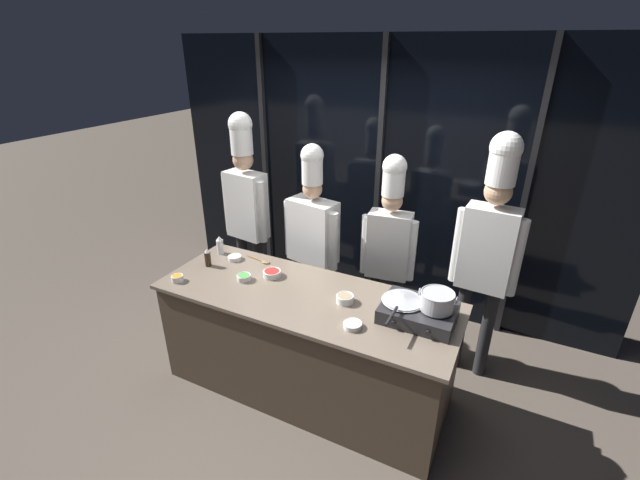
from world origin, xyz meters
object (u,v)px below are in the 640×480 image
at_px(prep_bowl_bell_pepper, 272,273).
at_px(squeeze_bottle_soy, 208,258).
at_px(frying_pan, 403,299).
at_px(serving_spoon_slotted, 262,261).
at_px(squeeze_bottle_clear, 220,245).
at_px(prep_bowl_mushrooms, 345,298).
at_px(chef_head, 246,200).
at_px(stock_pot, 437,300).
at_px(prep_bowl_scallions, 244,277).
at_px(chef_line, 389,241).
at_px(prep_bowl_garlic, 353,325).
at_px(chef_sous, 313,232).
at_px(portable_stove, 418,312).
at_px(prep_bowl_carrots, 177,278).
at_px(prep_bowl_bean_sprouts, 235,257).
at_px(chef_pastry, 489,241).

bearing_deg(prep_bowl_bell_pepper, squeeze_bottle_soy, -171.08).
bearing_deg(frying_pan, serving_spoon_slotted, 170.18).
bearing_deg(squeeze_bottle_clear, prep_bowl_mushrooms, -9.68).
bearing_deg(chef_head, stock_pot, 167.50).
bearing_deg(prep_bowl_scallions, chef_line, 44.21).
distance_m(prep_bowl_garlic, chef_sous, 1.31).
xyz_separation_m(prep_bowl_mushrooms, chef_line, (0.06, 0.81, 0.14)).
height_order(squeeze_bottle_clear, prep_bowl_bell_pepper, squeeze_bottle_clear).
bearing_deg(chef_sous, frying_pan, 156.35).
height_order(stock_pot, prep_bowl_scallions, stock_pot).
bearing_deg(chef_line, squeeze_bottle_clear, 16.43).
bearing_deg(prep_bowl_garlic, portable_stove, 38.81).
height_order(prep_bowl_bell_pepper, serving_spoon_slotted, prep_bowl_bell_pepper).
distance_m(squeeze_bottle_clear, serving_spoon_slotted, 0.43).
relative_size(prep_bowl_garlic, chef_line, 0.07).
bearing_deg(chef_line, prep_bowl_carrots, 32.88).
distance_m(prep_bowl_bell_pepper, prep_bowl_scallions, 0.23).
relative_size(prep_bowl_bell_pepper, chef_sous, 0.08).
height_order(squeeze_bottle_clear, chef_sous, chef_sous).
relative_size(squeeze_bottle_clear, prep_bowl_bean_sprouts, 1.43).
bearing_deg(chef_pastry, prep_bowl_scallions, 30.78).
height_order(chef_sous, chef_pastry, chef_pastry).
bearing_deg(prep_bowl_garlic, frying_pan, 49.06).
xyz_separation_m(prep_bowl_carrots, prep_bowl_bean_sprouts, (0.18, 0.50, -0.01)).
height_order(prep_bowl_bean_sprouts, chef_line, chef_line).
xyz_separation_m(squeeze_bottle_clear, chef_sous, (0.65, 0.53, 0.05)).
bearing_deg(prep_bowl_garlic, serving_spoon_slotted, 154.18).
bearing_deg(prep_bowl_mushrooms, prep_bowl_bean_sprouts, 170.81).
distance_m(prep_bowl_mushrooms, prep_bowl_scallions, 0.85).
relative_size(prep_bowl_bell_pepper, prep_bowl_scallions, 1.30).
bearing_deg(prep_bowl_garlic, prep_bowl_scallions, 169.73).
height_order(portable_stove, serving_spoon_slotted, portable_stove).
height_order(prep_bowl_mushrooms, serving_spoon_slotted, prep_bowl_mushrooms).
bearing_deg(frying_pan, prep_bowl_bean_sprouts, 174.44).
height_order(stock_pot, squeeze_bottle_clear, stock_pot).
bearing_deg(chef_sous, chef_pastry, -168.51).
height_order(portable_stove, prep_bowl_scallions, portable_stove).
relative_size(frying_pan, prep_bowl_mushrooms, 3.91).
distance_m(frying_pan, squeeze_bottle_clear, 1.74).
bearing_deg(prep_bowl_mushrooms, chef_line, 85.95).
xyz_separation_m(squeeze_bottle_clear, prep_bowl_scallions, (0.47, -0.29, -0.05)).
bearing_deg(prep_bowl_bean_sprouts, stock_pot, -4.67).
distance_m(prep_bowl_carrots, chef_line, 1.77).
height_order(prep_bowl_mushrooms, prep_bowl_scallions, prep_bowl_mushrooms).
relative_size(portable_stove, chef_sous, 0.27).
bearing_deg(squeeze_bottle_soy, frying_pan, 1.39).
distance_m(prep_bowl_garlic, prep_bowl_bean_sprouts, 1.36).
bearing_deg(chef_pastry, prep_bowl_garlic, 60.72).
distance_m(portable_stove, chef_head, 2.10).
distance_m(chef_line, chef_pastry, 0.81).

